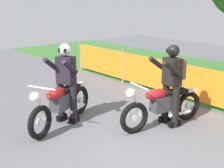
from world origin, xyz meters
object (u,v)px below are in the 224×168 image
motorcycle_lead (162,105)px  rider_trailing (66,81)px  motorcycle_trailing (61,103)px  rider_lead (172,81)px

motorcycle_lead → rider_trailing: 2.06m
motorcycle_trailing → rider_lead: 2.32m
motorcycle_lead → rider_lead: (0.04, 0.22, 0.48)m
motorcycle_trailing → rider_trailing: size_ratio=1.16×
motorcycle_trailing → rider_lead: rider_lead is taller
rider_lead → rider_trailing: 2.19m
rider_lead → motorcycle_lead: bearing=0.5°
motorcycle_lead → rider_trailing: size_ratio=1.20×
motorcycle_lead → motorcycle_trailing: (-1.39, -1.55, 0.01)m
motorcycle_lead → motorcycle_trailing: motorcycle_trailing is taller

